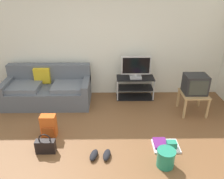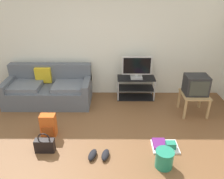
# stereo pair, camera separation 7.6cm
# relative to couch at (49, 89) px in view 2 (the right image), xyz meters

# --- Properties ---
(ground_plane) EXTENTS (9.00, 9.80, 0.02)m
(ground_plane) POSITION_rel_couch_xyz_m (1.10, -1.93, -0.32)
(ground_plane) COLOR brown
(wall_back) EXTENTS (9.00, 0.10, 2.70)m
(wall_back) POSITION_rel_couch_xyz_m (1.10, 0.52, 1.04)
(wall_back) COLOR silver
(wall_back) RESTS_ON ground_plane
(couch) EXTENTS (1.90, 0.87, 0.83)m
(couch) POSITION_rel_couch_xyz_m (0.00, 0.00, 0.00)
(couch) COLOR #565B66
(couch) RESTS_ON ground_plane
(tv_stand) EXTENTS (0.87, 0.39, 0.52)m
(tv_stand) POSITION_rel_couch_xyz_m (2.01, 0.21, -0.05)
(tv_stand) COLOR black
(tv_stand) RESTS_ON ground_plane
(flat_tv) EXTENTS (0.67, 0.22, 0.52)m
(flat_tv) POSITION_rel_couch_xyz_m (2.01, 0.18, 0.47)
(flat_tv) COLOR #B2B2B7
(flat_tv) RESTS_ON tv_stand
(side_table) EXTENTS (0.53, 0.53, 0.45)m
(side_table) POSITION_rel_couch_xyz_m (3.16, -0.49, 0.07)
(side_table) COLOR tan
(side_table) RESTS_ON ground_plane
(crt_tv) EXTENTS (0.46, 0.38, 0.40)m
(crt_tv) POSITION_rel_couch_xyz_m (3.16, -0.47, 0.34)
(crt_tv) COLOR #232326
(crt_tv) RESTS_ON side_table
(backpack) EXTENTS (0.27, 0.24, 0.42)m
(backpack) POSITION_rel_couch_xyz_m (0.30, -1.27, -0.11)
(backpack) COLOR #CC561E
(backpack) RESTS_ON ground_plane
(handbag) EXTENTS (0.32, 0.12, 0.36)m
(handbag) POSITION_rel_couch_xyz_m (0.35, -1.72, -0.19)
(handbag) COLOR black
(handbag) RESTS_ON ground_plane
(cleaning_bucket) EXTENTS (0.28, 0.28, 0.29)m
(cleaning_bucket) POSITION_rel_couch_xyz_m (2.24, -2.05, -0.16)
(cleaning_bucket) COLOR #238466
(cleaning_bucket) RESTS_ON ground_plane
(sneakers_pair) EXTENTS (0.38, 0.28, 0.09)m
(sneakers_pair) POSITION_rel_couch_xyz_m (1.25, -1.85, -0.27)
(sneakers_pair) COLOR black
(sneakers_pair) RESTS_ON ground_plane
(floor_tray) EXTENTS (0.45, 0.35, 0.14)m
(floor_tray) POSITION_rel_couch_xyz_m (2.35, -1.62, -0.27)
(floor_tray) COLOR silver
(floor_tray) RESTS_ON ground_plane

